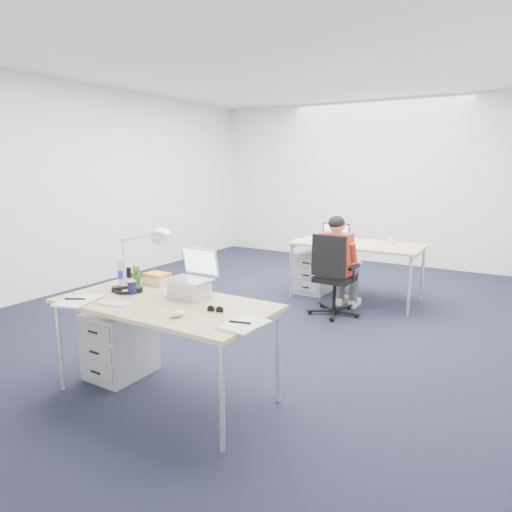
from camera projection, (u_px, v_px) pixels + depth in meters
The scene contains 24 objects.
floor at pixel (279, 315), 5.28m from camera, with size 7.00×7.00×0.00m, color black.
room at pixel (280, 164), 4.95m from camera, with size 6.02×7.02×2.80m.
desk_near at pixel (165, 308), 3.30m from camera, with size 1.60×0.80×0.73m.
desk_far at pixel (357, 247), 5.77m from camera, with size 1.60×0.80×0.73m.
office_chair at pixel (333, 292), 5.23m from camera, with size 0.61×0.61×0.95m.
seated_person at pixel (340, 264), 5.31m from camera, with size 0.36×0.63×1.14m.
drawer_pedestal_near at pixel (120, 342), 3.73m from camera, with size 0.40×0.50×0.55m, color #A7AAAD.
drawer_pedestal_far at pixel (314, 272), 6.19m from camera, with size 0.40×0.50×0.55m, color #A7AAAD.
silver_laptop at pixel (189, 274), 3.39m from camera, with size 0.33×0.26×0.35m, color silver, non-canonical shape.
wireless_keyboard at pixel (113, 303), 3.24m from camera, with size 0.25×0.10×0.01m, color white.
computer_mouse at pixel (177, 314), 2.97m from camera, with size 0.07×0.11×0.04m, color white.
headphones at pixel (127, 289), 3.55m from camera, with size 0.25×0.20×0.04m, color black, non-canonical shape.
can_koozie at pixel (132, 287), 3.49m from camera, with size 0.07×0.07×0.11m, color #161544.
water_bottle at pixel (122, 271), 3.74m from camera, with size 0.07×0.07×0.23m, color silver.
bear_figurine at pixel (137, 275), 3.75m from camera, with size 0.09×0.07×0.17m, color #206B1C, non-canonical shape.
book_stack at pixel (157, 279), 3.77m from camera, with size 0.21×0.15×0.09m, color silver.
cordless_phone at pixel (129, 275), 3.81m from camera, with size 0.04×0.02×0.13m, color black.
papers_left at pixel (77, 301), 3.30m from camera, with size 0.22×0.31×0.01m, color #DDC480.
papers_right at pixel (243, 324), 2.81m from camera, with size 0.21×0.30×0.01m, color #DDC480.
sunglasses at pixel (215, 310), 3.07m from camera, with size 0.12×0.06×0.03m, color black, non-canonical shape.
desk_lamp at pixel (138, 257), 3.57m from camera, with size 0.47×0.17×0.53m, color silver, non-canonical shape.
dark_laptop at pixel (334, 233), 5.79m from camera, with size 0.35×0.34×0.25m, color black, non-canonical shape.
far_cup at pixel (391, 241), 5.63m from camera, with size 0.06×0.06×0.09m, color white.
far_papers at pixel (305, 239), 6.07m from camera, with size 0.18×0.26×0.01m, color white.
Camera 1 is at (2.38, -4.45, 1.70)m, focal length 32.00 mm.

